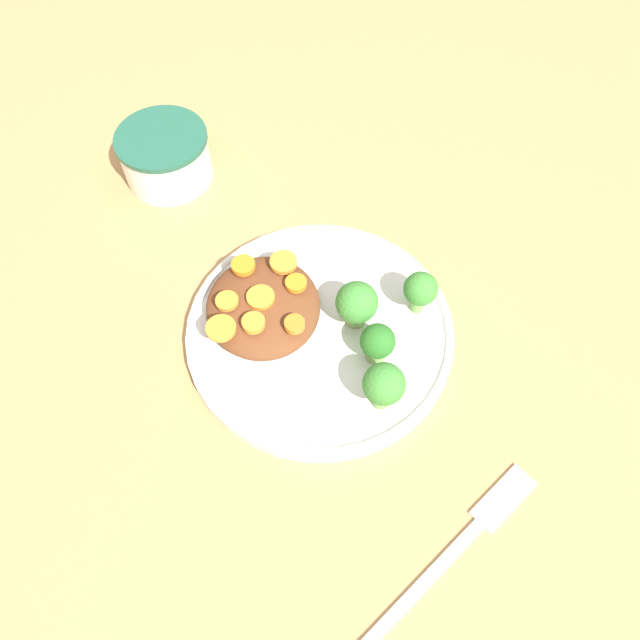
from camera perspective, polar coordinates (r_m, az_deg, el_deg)
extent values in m
plane|color=tan|center=(0.61, 0.00, -1.47)|extent=(4.00, 4.00, 0.00)
cylinder|color=silver|center=(0.60, 0.00, -1.11)|extent=(0.26, 0.26, 0.02)
torus|color=silver|center=(0.60, 0.00, -0.75)|extent=(0.25, 0.25, 0.01)
cylinder|color=white|center=(0.74, -13.93, 14.32)|extent=(0.10, 0.10, 0.06)
cylinder|color=#235B47|center=(0.72, -14.38, 15.80)|extent=(0.10, 0.10, 0.01)
cylinder|color=white|center=(0.73, -14.26, 15.40)|extent=(0.08, 0.08, 0.01)
ellipsoid|color=brown|center=(0.59, -5.21, 1.24)|extent=(0.12, 0.11, 0.03)
cylinder|color=#759E51|center=(0.58, 5.16, -2.84)|extent=(0.02, 0.02, 0.02)
sphere|color=#286B23|center=(0.56, 5.30, -1.94)|extent=(0.03, 0.03, 0.03)
cylinder|color=#7FA85B|center=(0.59, 3.29, 0.49)|extent=(0.02, 0.02, 0.02)
sphere|color=#3D8433|center=(0.58, 3.39, 1.62)|extent=(0.04, 0.04, 0.04)
cylinder|color=#759E51|center=(0.55, 5.67, -6.87)|extent=(0.02, 0.02, 0.03)
sphere|color=#3D8433|center=(0.53, 5.88, -5.84)|extent=(0.04, 0.04, 0.04)
cylinder|color=#759E51|center=(0.61, 8.93, 1.72)|extent=(0.01, 0.01, 0.02)
sphere|color=#3D8433|center=(0.59, 9.20, 2.84)|extent=(0.03, 0.03, 0.03)
cylinder|color=orange|center=(0.58, -5.45, 2.08)|extent=(0.03, 0.03, 0.00)
cylinder|color=orange|center=(0.56, -2.34, -0.38)|extent=(0.02, 0.02, 0.01)
cylinder|color=orange|center=(0.60, -7.03, 4.98)|extent=(0.02, 0.02, 0.01)
cylinder|color=orange|center=(0.57, -9.05, -0.75)|extent=(0.03, 0.03, 0.00)
cylinder|color=orange|center=(0.58, -8.50, 1.73)|extent=(0.02, 0.02, 0.00)
cylinder|color=orange|center=(0.60, -3.36, 5.29)|extent=(0.03, 0.03, 0.00)
cylinder|color=orange|center=(0.59, -2.21, 3.38)|extent=(0.02, 0.02, 0.01)
cylinder|color=orange|center=(0.56, -6.10, -0.25)|extent=(0.02, 0.02, 0.01)
cube|color=silver|center=(0.54, 9.20, -22.93)|extent=(0.09, 0.12, 0.01)
cube|color=silver|center=(0.57, 16.47, -15.33)|extent=(0.06, 0.06, 0.01)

